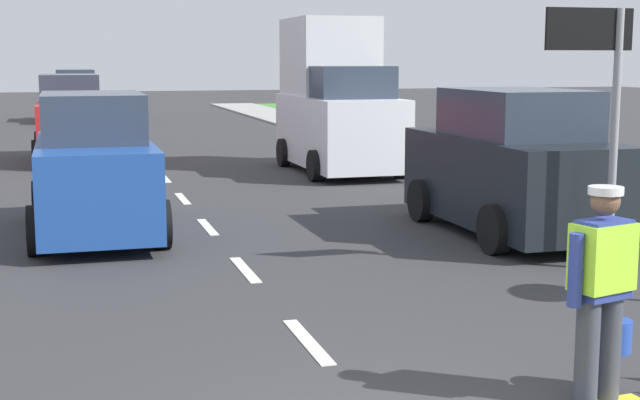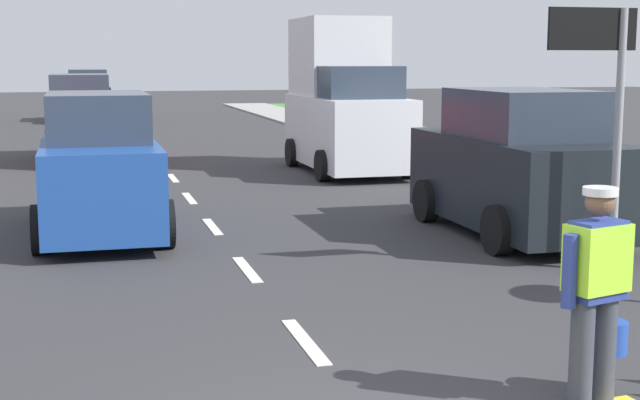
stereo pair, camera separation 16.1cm
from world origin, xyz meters
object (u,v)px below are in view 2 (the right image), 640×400
Objects in this scene: car_oncoming_third at (88,97)px; road_worker at (597,284)px; delivery_truck at (345,102)px; car_oncoming_second at (81,121)px; car_oncoming_lead at (100,169)px; car_parked_curbside at (517,167)px; lane_direction_sign at (603,75)px.

road_worker is at bearing -84.39° from car_oncoming_third.
delivery_truck is 1.10× the size of car_oncoming_second.
car_oncoming_lead is (-3.44, 7.92, 0.04)m from road_worker.
car_oncoming_third is at bearing 102.17° from car_parked_curbside.
car_parked_curbside is at bearing 85.57° from lane_direction_sign.
delivery_truck is at bearing -73.78° from car_oncoming_third.
lane_direction_sign reaches higher than car_parked_curbside.
lane_direction_sign is at bearing -94.43° from car_parked_curbside.
car_oncoming_second reaches higher than car_parked_curbside.
car_parked_curbside is 6.21m from car_oncoming_lead.
car_oncoming_third is at bearing 100.83° from lane_direction_sign.
car_oncoming_lead is 0.94× the size of car_oncoming_third.
lane_direction_sign reaches higher than car_oncoming_second.
delivery_truck is at bearing 48.36° from car_oncoming_lead.
car_oncoming_second is 0.95× the size of car_oncoming_third.
car_parked_curbside is at bearing 67.87° from road_worker.
car_parked_curbside is 13.39m from car_oncoming_second.
delivery_truck is at bearing 90.61° from lane_direction_sign.
delivery_truck is 1.10× the size of car_parked_curbside.
car_parked_curbside is (2.56, 6.30, 0.07)m from road_worker.
lane_direction_sign is 10.52m from delivery_truck.
lane_direction_sign is 0.77× the size of car_oncoming_lead.
road_worker is at bearing -98.96° from delivery_truck.
road_worker is at bearing -121.70° from lane_direction_sign.
car_parked_curbside is at bearing -15.18° from car_oncoming_lead.
delivery_truck is 8.06m from car_parked_curbside.
car_oncoming_second is (-6.03, 14.32, -1.38)m from lane_direction_sign.
delivery_truck is 8.60m from car_oncoming_lead.
car_oncoming_second is 15.20m from car_oncoming_third.
lane_direction_sign is at bearing -89.39° from delivery_truck.
delivery_truck is 7.07m from car_oncoming_second.
car_oncoming_second is at bearing 112.84° from lane_direction_sign.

